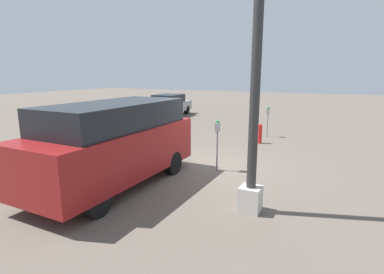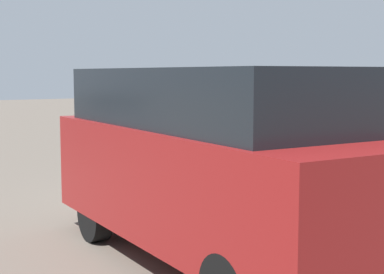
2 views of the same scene
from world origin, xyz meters
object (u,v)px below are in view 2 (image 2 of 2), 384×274
at_px(parking_meter_far, 109,118).
at_px(fire_hydrant, 136,149).
at_px(parked_van, 216,159).
at_px(parking_meter_near, 235,134).

relative_size(parking_meter_far, fire_hydrant, 1.67).
relative_size(parking_meter_far, parked_van, 0.28).
bearing_deg(parking_meter_far, fire_hydrant, -1.83).
distance_m(parking_meter_far, parked_van, 8.38).
bearing_deg(parking_meter_near, parked_van, -42.24).
bearing_deg(fire_hydrant, parking_meter_near, -3.19).
height_order(parking_meter_far, parked_van, parked_van).
distance_m(parking_meter_near, parking_meter_far, 5.74).
relative_size(parking_meter_near, fire_hydrant, 1.86).
bearing_deg(parking_meter_far, parking_meter_near, -5.22).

